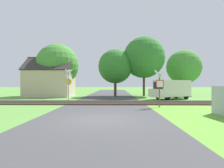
{
  "coord_description": "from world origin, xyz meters",
  "views": [
    {
      "loc": [
        0.8,
        -8.95,
        1.85
      ],
      "look_at": [
        0.5,
        8.14,
        1.8
      ],
      "focal_mm": 28.0,
      "sensor_mm": 36.0,
      "label": 1
    }
  ],
  "objects_px": {
    "stop_sign_near": "(160,86)",
    "house": "(51,82)",
    "tree_center": "(115,66)",
    "crossing_sign_far": "(69,82)",
    "tree_right": "(144,58)",
    "mail_truck": "(171,89)",
    "tree_left": "(58,65)",
    "tree_far": "(184,67)"
  },
  "relations": [
    {
      "from": "stop_sign_near",
      "to": "tree_right",
      "type": "relative_size",
      "value": 0.33
    },
    {
      "from": "tree_center",
      "to": "mail_truck",
      "type": "bearing_deg",
      "value": -36.51
    },
    {
      "from": "tree_far",
      "to": "stop_sign_near",
      "type": "bearing_deg",
      "value": -117.5
    },
    {
      "from": "tree_left",
      "to": "mail_truck",
      "type": "bearing_deg",
      "value": -18.75
    },
    {
      "from": "stop_sign_near",
      "to": "mail_truck",
      "type": "relative_size",
      "value": 0.56
    },
    {
      "from": "tree_far",
      "to": "crossing_sign_far",
      "type": "bearing_deg",
      "value": -148.39
    },
    {
      "from": "stop_sign_near",
      "to": "house",
      "type": "bearing_deg",
      "value": -45.52
    },
    {
      "from": "house",
      "to": "tree_center",
      "type": "relative_size",
      "value": 0.95
    },
    {
      "from": "house",
      "to": "tree_right",
      "type": "relative_size",
      "value": 0.75
    },
    {
      "from": "mail_truck",
      "to": "tree_far",
      "type": "bearing_deg",
      "value": -56.92
    },
    {
      "from": "stop_sign_near",
      "to": "mail_truck",
      "type": "distance_m",
      "value": 7.7
    },
    {
      "from": "house",
      "to": "tree_far",
      "type": "relative_size",
      "value": 0.91
    },
    {
      "from": "tree_center",
      "to": "tree_right",
      "type": "xyz_separation_m",
      "value": [
        4.22,
        0.25,
        1.33
      ]
    },
    {
      "from": "tree_right",
      "to": "tree_center",
      "type": "bearing_deg",
      "value": -176.61
    },
    {
      "from": "house",
      "to": "tree_far",
      "type": "bearing_deg",
      "value": 7.89
    },
    {
      "from": "tree_left",
      "to": "tree_right",
      "type": "bearing_deg",
      "value": -0.16
    },
    {
      "from": "stop_sign_near",
      "to": "tree_far",
      "type": "height_order",
      "value": "tree_far"
    },
    {
      "from": "house",
      "to": "tree_right",
      "type": "distance_m",
      "value": 14.01
    },
    {
      "from": "tree_right",
      "to": "mail_truck",
      "type": "height_order",
      "value": "tree_right"
    },
    {
      "from": "stop_sign_near",
      "to": "house",
      "type": "xyz_separation_m",
      "value": [
        -12.72,
        11.18,
        0.36
      ]
    },
    {
      "from": "tree_left",
      "to": "mail_truck",
      "type": "height_order",
      "value": "tree_left"
    },
    {
      "from": "stop_sign_near",
      "to": "tree_far",
      "type": "relative_size",
      "value": 0.41
    },
    {
      "from": "mail_truck",
      "to": "tree_left",
      "type": "bearing_deg",
      "value": 45.06
    },
    {
      "from": "stop_sign_near",
      "to": "crossing_sign_far",
      "type": "relative_size",
      "value": 0.86
    },
    {
      "from": "tree_left",
      "to": "crossing_sign_far",
      "type": "bearing_deg",
      "value": -64.1
    },
    {
      "from": "crossing_sign_far",
      "to": "tree_right",
      "type": "relative_size",
      "value": 0.39
    },
    {
      "from": "tree_right",
      "to": "house",
      "type": "bearing_deg",
      "value": -176.0
    },
    {
      "from": "house",
      "to": "tree_left",
      "type": "relative_size",
      "value": 0.85
    },
    {
      "from": "tree_center",
      "to": "tree_left",
      "type": "bearing_deg",
      "value": 178.1
    },
    {
      "from": "tree_center",
      "to": "crossing_sign_far",
      "type": "bearing_deg",
      "value": -124.05
    },
    {
      "from": "tree_right",
      "to": "stop_sign_near",
      "type": "bearing_deg",
      "value": -93.68
    },
    {
      "from": "crossing_sign_far",
      "to": "tree_left",
      "type": "bearing_deg",
      "value": 127.46
    },
    {
      "from": "tree_center",
      "to": "tree_far",
      "type": "bearing_deg",
      "value": 12.73
    },
    {
      "from": "tree_right",
      "to": "tree_left",
      "type": "bearing_deg",
      "value": 179.84
    },
    {
      "from": "crossing_sign_far",
      "to": "mail_truck",
      "type": "xyz_separation_m",
      "value": [
        11.47,
        2.42,
        -0.74
      ]
    },
    {
      "from": "stop_sign_near",
      "to": "tree_left",
      "type": "bearing_deg",
      "value": -49.53
    },
    {
      "from": "tree_right",
      "to": "mail_truck",
      "type": "distance_m",
      "value": 7.15
    },
    {
      "from": "house",
      "to": "tree_right",
      "type": "bearing_deg",
      "value": 3.0
    },
    {
      "from": "house",
      "to": "tree_center",
      "type": "distance_m",
      "value": 9.59
    },
    {
      "from": "mail_truck",
      "to": "stop_sign_near",
      "type": "bearing_deg",
      "value": 129.86
    },
    {
      "from": "tree_center",
      "to": "mail_truck",
      "type": "height_order",
      "value": "tree_center"
    },
    {
      "from": "crossing_sign_far",
      "to": "house",
      "type": "height_order",
      "value": "house"
    }
  ]
}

